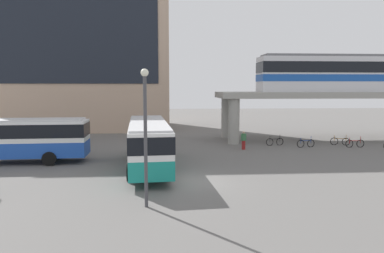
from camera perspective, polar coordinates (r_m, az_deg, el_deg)
ground_plane at (r=31.28m, az=-1.22°, el=-3.92°), size 120.00×120.00×0.00m
station_building at (r=51.11m, az=-18.46°, el=12.06°), size 25.46×12.21×21.91m
elevated_platform at (r=41.63m, az=23.63°, el=4.01°), size 27.90×6.02×5.00m
train at (r=41.74m, az=24.06°, el=7.71°), size 19.94×2.96×3.84m
bus_main at (r=24.56m, az=-6.90°, el=-2.08°), size 3.42×11.21×3.22m
bus_secondary at (r=29.34m, az=-26.88°, el=-1.35°), size 11.13×3.06×3.22m
bicycle_black at (r=35.15m, az=12.94°, el=-2.35°), size 1.77×0.39×1.04m
bicycle_brown at (r=37.29m, az=22.34°, el=-2.18°), size 1.72×0.61×1.04m
bicycle_blue at (r=34.85m, az=17.52°, el=-2.56°), size 1.78×0.35×1.04m
bicycle_red at (r=36.42m, az=24.32°, el=-2.46°), size 1.79×0.07×1.04m
pedestrian_waiting_near_stop at (r=32.35m, az=8.15°, el=-2.28°), size 0.48×0.42×1.63m
lamp_post at (r=16.48m, az=-7.37°, el=-0.04°), size 0.36×0.36×6.35m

